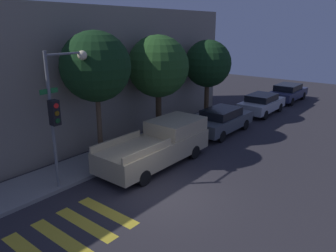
{
  "coord_description": "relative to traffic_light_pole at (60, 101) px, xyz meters",
  "views": [
    {
      "loc": [
        -8.15,
        -6.81,
        5.96
      ],
      "look_at": [
        2.94,
        2.1,
        1.6
      ],
      "focal_mm": 35.0,
      "sensor_mm": 36.0,
      "label": 1
    }
  ],
  "objects": [
    {
      "name": "crosswalk",
      "position": [
        -1.64,
        -2.57,
        -3.39
      ],
      "size": [
        3.15,
        2.6,
        0.0
      ],
      "color": "gold",
      "rests_on": "ground"
    },
    {
      "name": "sedan_far_end",
      "position": [
        20.32,
        -1.27,
        -2.65
      ],
      "size": [
        4.58,
        1.86,
        1.41
      ],
      "color": "#2D3351",
      "rests_on": "ground"
    },
    {
      "name": "sedan_near_corner",
      "position": [
        9.53,
        -1.27,
        -2.63
      ],
      "size": [
        4.48,
        1.78,
        1.47
      ],
      "color": "#4C5156",
      "rests_on": "ground"
    },
    {
      "name": "tree_near_corner",
      "position": [
        2.44,
        0.93,
        0.91
      ],
      "size": [
        3.0,
        3.0,
        5.82
      ],
      "color": "brown",
      "rests_on": "ground"
    },
    {
      "name": "tree_midblock",
      "position": [
        6.51,
        0.93,
        0.54
      ],
      "size": [
        3.21,
        3.21,
        5.56
      ],
      "color": "#42301E",
      "rests_on": "ground"
    },
    {
      "name": "building_row",
      "position": [
        1.64,
        5.45,
        0.06
      ],
      "size": [
        26.0,
        6.0,
        6.91
      ],
      "primitive_type": "cube",
      "color": "gray",
      "rests_on": "ground"
    },
    {
      "name": "sedan_middle",
      "position": [
        15.11,
        -1.27,
        -2.65
      ],
      "size": [
        4.26,
        1.83,
        1.41
      ],
      "color": "#B7BABF",
      "rests_on": "ground"
    },
    {
      "name": "pickup_truck",
      "position": [
        3.96,
        -1.27,
        -2.49
      ],
      "size": [
        5.6,
        2.08,
        1.8
      ],
      "color": "tan",
      "rests_on": "ground"
    },
    {
      "name": "tree_far_end",
      "position": [
        11.33,
        0.93,
        0.27
      ],
      "size": [
        2.96,
        2.96,
        5.16
      ],
      "color": "#4C3823",
      "rests_on": "ground"
    },
    {
      "name": "ground_plane",
      "position": [
        1.64,
        -3.37,
        -3.4
      ],
      "size": [
        60.0,
        60.0,
        0.0
      ],
      "primitive_type": "plane",
      "color": "#2D2B30"
    },
    {
      "name": "traffic_light_pole",
      "position": [
        0.0,
        0.0,
        0.0
      ],
      "size": [
        2.05,
        0.56,
        5.16
      ],
      "color": "slate",
      "rests_on": "ground"
    },
    {
      "name": "sidewalk",
      "position": [
        1.64,
        0.94,
        -3.33
      ],
      "size": [
        26.0,
        2.22,
        0.14
      ],
      "primitive_type": "cube",
      "color": "gray",
      "rests_on": "ground"
    }
  ]
}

